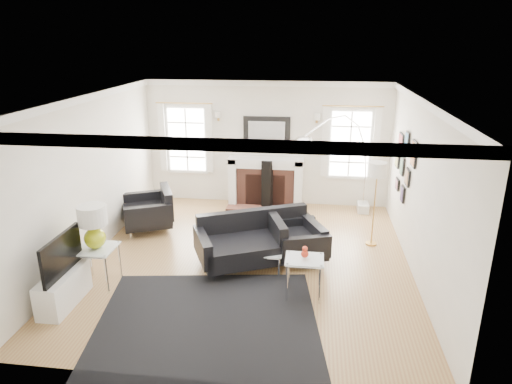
# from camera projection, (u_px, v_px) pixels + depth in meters

# --- Properties ---
(floor) EXTENTS (6.00, 6.00, 0.00)m
(floor) POSITION_uv_depth(u_px,v_px,m) (248.00, 260.00, 7.96)
(floor) COLOR #94643E
(floor) RESTS_ON ground
(back_wall) EXTENTS (5.50, 0.04, 2.80)m
(back_wall) POSITION_uv_depth(u_px,v_px,m) (267.00, 144.00, 10.33)
(back_wall) COLOR beige
(back_wall) RESTS_ON floor
(front_wall) EXTENTS (5.50, 0.04, 2.80)m
(front_wall) POSITION_uv_depth(u_px,v_px,m) (206.00, 272.00, 4.70)
(front_wall) COLOR beige
(front_wall) RESTS_ON floor
(left_wall) EXTENTS (0.04, 6.00, 2.80)m
(left_wall) POSITION_uv_depth(u_px,v_px,m) (90.00, 178.00, 7.84)
(left_wall) COLOR beige
(left_wall) RESTS_ON floor
(right_wall) EXTENTS (0.04, 6.00, 2.80)m
(right_wall) POSITION_uv_depth(u_px,v_px,m) (420.00, 191.00, 7.18)
(right_wall) COLOR beige
(right_wall) RESTS_ON floor
(ceiling) EXTENTS (5.50, 6.00, 0.02)m
(ceiling) POSITION_uv_depth(u_px,v_px,m) (247.00, 98.00, 7.06)
(ceiling) COLOR white
(ceiling) RESTS_ON back_wall
(crown_molding) EXTENTS (5.50, 6.00, 0.12)m
(crown_molding) POSITION_uv_depth(u_px,v_px,m) (247.00, 102.00, 7.08)
(crown_molding) COLOR white
(crown_molding) RESTS_ON back_wall
(fireplace) EXTENTS (1.70, 0.69, 1.11)m
(fireplace) POSITION_uv_depth(u_px,v_px,m) (266.00, 183.00, 10.41)
(fireplace) COLOR white
(fireplace) RESTS_ON floor
(mantel_mirror) EXTENTS (1.05, 0.07, 0.75)m
(mantel_mirror) POSITION_uv_depth(u_px,v_px,m) (267.00, 133.00, 10.20)
(mantel_mirror) COLOR black
(mantel_mirror) RESTS_ON back_wall
(window_left) EXTENTS (1.24, 0.15, 1.62)m
(window_left) POSITION_uv_depth(u_px,v_px,m) (187.00, 139.00, 10.48)
(window_left) COLOR white
(window_left) RESTS_ON back_wall
(window_right) EXTENTS (1.24, 0.15, 1.62)m
(window_right) POSITION_uv_depth(u_px,v_px,m) (350.00, 144.00, 10.04)
(window_right) COLOR white
(window_right) RESTS_ON back_wall
(gallery_wall) EXTENTS (0.04, 1.73, 1.29)m
(gallery_wall) POSITION_uv_depth(u_px,v_px,m) (404.00, 161.00, 8.36)
(gallery_wall) COLOR black
(gallery_wall) RESTS_ON right_wall
(tv_unit) EXTENTS (0.35, 1.00, 1.09)m
(tv_unit) POSITION_uv_depth(u_px,v_px,m) (63.00, 284.00, 6.56)
(tv_unit) COLOR white
(tv_unit) RESTS_ON floor
(area_rug) EXTENTS (3.31, 2.89, 0.01)m
(area_rug) POSITION_uv_depth(u_px,v_px,m) (208.00, 320.00, 6.27)
(area_rug) COLOR black
(area_rug) RESTS_ON floor
(sofa) EXTENTS (2.32, 1.74, 0.69)m
(sofa) POSITION_uv_depth(u_px,v_px,m) (258.00, 241.00, 7.81)
(sofa) COLOR black
(sofa) RESTS_ON floor
(armchair_left) EXTENTS (1.25, 1.31, 0.70)m
(armchair_left) POSITION_uv_depth(u_px,v_px,m) (151.00, 211.00, 9.13)
(armchair_left) COLOR black
(armchair_left) RESTS_ON floor
(armchair_right) EXTENTS (1.12, 1.19, 0.65)m
(armchair_right) POSITION_uv_depth(u_px,v_px,m) (295.00, 241.00, 7.85)
(armchair_right) COLOR black
(armchair_right) RESTS_ON floor
(coffee_table) EXTENTS (0.80, 0.80, 0.36)m
(coffee_table) POSITION_uv_depth(u_px,v_px,m) (259.00, 248.00, 7.70)
(coffee_table) COLOR silver
(coffee_table) RESTS_ON floor
(side_table_left) EXTENTS (0.57, 0.57, 0.63)m
(side_table_left) POSITION_uv_depth(u_px,v_px,m) (97.00, 254.00, 7.03)
(side_table_left) COLOR silver
(side_table_left) RESTS_ON floor
(nesting_table) EXTENTS (0.56, 0.47, 0.62)m
(nesting_table) POSITION_uv_depth(u_px,v_px,m) (304.00, 266.00, 6.72)
(nesting_table) COLOR silver
(nesting_table) RESTS_ON floor
(gourd_lamp) EXTENTS (0.43, 0.43, 0.69)m
(gourd_lamp) POSITION_uv_depth(u_px,v_px,m) (93.00, 224.00, 6.87)
(gourd_lamp) COLOR #B9C518
(gourd_lamp) RESTS_ON side_table_left
(orange_vase) EXTENTS (0.11, 0.11, 0.18)m
(orange_vase) POSITION_uv_depth(u_px,v_px,m) (305.00, 252.00, 6.65)
(orange_vase) COLOR red
(orange_vase) RESTS_ON nesting_table
(arc_floor_lamp) EXTENTS (1.62, 1.50, 2.30)m
(arc_floor_lamp) POSITION_uv_depth(u_px,v_px,m) (336.00, 163.00, 9.33)
(arc_floor_lamp) COLOR white
(arc_floor_lamp) RESTS_ON floor
(stick_floor_lamp) EXTENTS (0.32, 0.32, 1.59)m
(stick_floor_lamp) POSITION_uv_depth(u_px,v_px,m) (377.00, 174.00, 8.13)
(stick_floor_lamp) COLOR #C39244
(stick_floor_lamp) RESTS_ON floor
(speaker_tower) EXTENTS (0.27, 0.27, 1.10)m
(speaker_tower) POSITION_uv_depth(u_px,v_px,m) (268.00, 184.00, 10.27)
(speaker_tower) COLOR black
(speaker_tower) RESTS_ON floor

